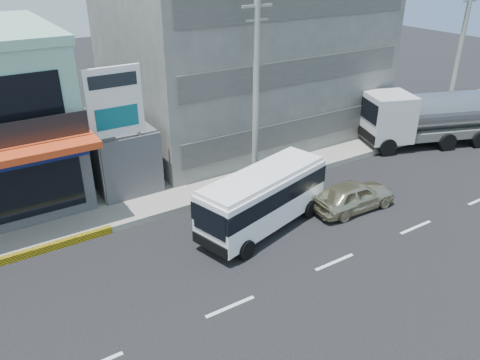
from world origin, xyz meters
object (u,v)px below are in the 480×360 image
at_px(minibus, 263,196).
at_px(tanker_truck, 426,117).
at_px(sedan, 354,195).
at_px(satellite_dish, 117,125).
at_px(billboard, 116,110).
at_px(utility_pole_near, 256,93).
at_px(utility_pole_far, 458,57).
at_px(concrete_building, 242,28).

relative_size(minibus, tanker_truck, 0.76).
bearing_deg(sedan, tanker_truck, -66.97).
distance_m(satellite_dish, minibus, 8.48).
xyz_separation_m(billboard, minibus, (4.50, -5.43, -3.26)).
relative_size(utility_pole_near, utility_pole_far, 1.00).
relative_size(satellite_dish, sedan, 0.34).
relative_size(billboard, sedan, 1.58).
relative_size(utility_pole_far, minibus, 1.43).
distance_m(concrete_building, sedan, 13.74).
xyz_separation_m(satellite_dish, utility_pole_far, (22.00, -3.60, 1.57)).
bearing_deg(concrete_building, utility_pole_near, -117.76).
height_order(concrete_building, tanker_truck, concrete_building).
height_order(billboard, tanker_truck, billboard).
xyz_separation_m(satellite_dish, utility_pole_near, (6.00, -3.60, 1.57)).
bearing_deg(sedan, satellite_dish, 49.08).
xyz_separation_m(utility_pole_far, tanker_truck, (-3.29, -0.77, -3.27)).
distance_m(utility_pole_near, utility_pole_far, 16.00).
distance_m(satellite_dish, utility_pole_far, 22.35).
relative_size(utility_pole_far, sedan, 2.29).
relative_size(concrete_building, satellite_dish, 10.67).
distance_m(satellite_dish, tanker_truck, 19.28).
bearing_deg(tanker_truck, concrete_building, 136.14).
relative_size(satellite_dish, billboard, 0.22).
distance_m(concrete_building, utility_pole_near, 8.79).
xyz_separation_m(satellite_dish, minibus, (4.00, -7.23, -1.91)).
xyz_separation_m(sedan, tanker_truck, (9.96, 3.80, 1.14)).
relative_size(utility_pole_near, minibus, 1.43).
bearing_deg(sedan, concrete_building, -3.76).
xyz_separation_m(utility_pole_near, utility_pole_far, (16.00, 0.00, 0.00)).
xyz_separation_m(concrete_building, sedan, (-1.26, -12.17, -6.25)).
height_order(utility_pole_far, sedan, utility_pole_far).
bearing_deg(billboard, tanker_truck, -7.61).
xyz_separation_m(utility_pole_near, sedan, (2.74, -4.57, -4.40)).
bearing_deg(tanker_truck, sedan, -159.11).
bearing_deg(concrete_building, minibus, -118.11).
bearing_deg(utility_pole_near, billboard, 164.52).
distance_m(satellite_dish, utility_pole_near, 7.17).
relative_size(concrete_building, minibus, 2.29).
xyz_separation_m(satellite_dish, billboard, (-0.50, -1.80, 1.35)).
distance_m(concrete_building, satellite_dish, 11.30).
bearing_deg(minibus, satellite_dish, 118.95).
relative_size(concrete_building, sedan, 3.66).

